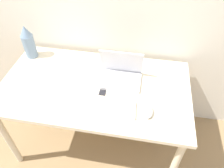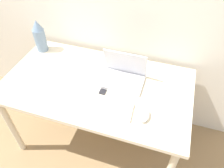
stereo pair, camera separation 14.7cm
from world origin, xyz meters
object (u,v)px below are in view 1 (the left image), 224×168
at_px(laptop, 120,74).
at_px(mp3_player, 102,93).
at_px(mouse, 148,112).
at_px(vase, 28,42).
at_px(keyboard, 104,108).

distance_m(laptop, mp3_player, 0.20).
bearing_deg(mouse, laptop, 127.25).
xyz_separation_m(laptop, vase, (-0.78, 0.15, 0.09)).
relative_size(keyboard, mouse, 3.82).
bearing_deg(mouse, mp3_player, 158.73).
bearing_deg(laptop, vase, 168.74).
height_order(laptop, keyboard, laptop).
relative_size(laptop, mouse, 2.82).
bearing_deg(keyboard, mouse, 2.77).
distance_m(keyboard, mouse, 0.29).
height_order(vase, mp3_player, vase).
bearing_deg(mp3_player, vase, 154.37).
bearing_deg(vase, laptop, -11.26).
height_order(mouse, mp3_player, mouse).
bearing_deg(laptop, mp3_player, -120.60).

